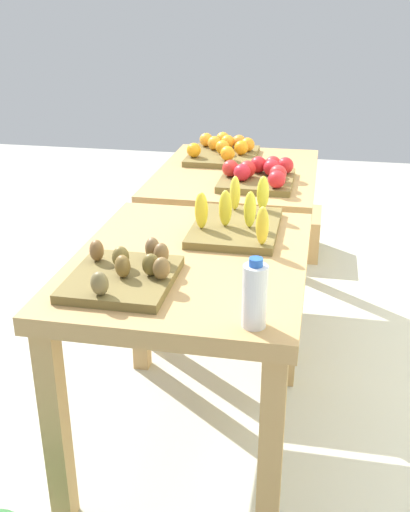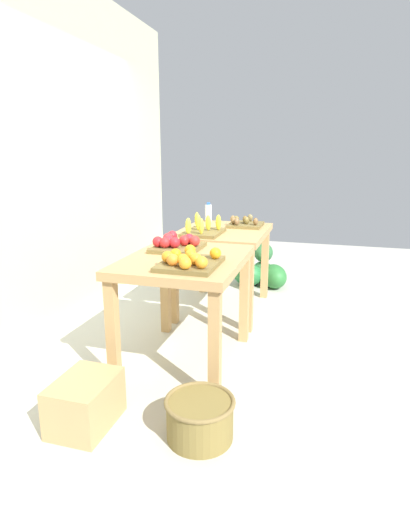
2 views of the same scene
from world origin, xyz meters
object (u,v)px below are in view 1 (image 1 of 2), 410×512
Objects in this scene: banana_crate at (237,221)px; water_bottle at (255,295)px; kiwi_bin at (126,273)px; orange_bin at (223,150)px; cardboard_produce_box at (297,232)px; display_table_right at (191,287)px; display_table_left at (236,193)px; apple_bin at (260,174)px; wicker_basket at (201,232)px.

water_bottle is (0.70, 0.15, 0.05)m from banana_crate.
orange_bin is at bearing 178.38° from kiwi_bin.
water_bottle is (0.19, 0.43, 0.06)m from kiwi_bin.
water_bottle is at bearing -0.64° from cardboard_produce_box.
banana_crate is at bearing 155.36° from display_table_right.
display_table_right is at bearing 147.09° from kiwi_bin.
kiwi_bin reaches higher than display_table_right.
display_table_left is 1.38m from kiwi_bin.
display_table_right is (1.12, 0.00, 0.00)m from display_table_left.
apple_bin reaches higher than display_table_left.
display_table_right is 0.94m from apple_bin.
cardboard_produce_box is (-1.73, 0.18, -0.69)m from banana_crate.
water_bottle is (1.35, 0.13, 0.05)m from apple_bin.
water_bottle is at bearing 65.55° from kiwi_bin.
orange_bin is at bearing -32.97° from cardboard_produce_box.
banana_crate is (0.85, 0.12, 0.16)m from display_table_left.
water_bottle reaches higher than display_table_left.
orange_bin is at bearing -167.99° from water_bottle.
display_table_left is 2.60× the size of cardboard_produce_box.
orange_bin reaches higher than display_table_right.
banana_crate is at bearing 8.27° from display_table_left.
display_table_left is 0.31m from orange_bin.
display_table_left is at bearing 24.19° from orange_bin.
cardboard_produce_box is (-0.07, 0.65, 0.02)m from wicker_basket.
apple_bin is 0.65m from banana_crate.
wicker_basket is 0.65m from cardboard_produce_box.
display_table_right is at bearing 0.00° from display_table_left.
water_bottle is at bearing 14.80° from wicker_basket.
banana_crate reaches higher than kiwi_bin.
orange_bin is 1.17× the size of wicker_basket.
water_bottle is 0.53× the size of wicker_basket.
kiwi_bin reaches higher than cardboard_produce_box.
orange_bin is at bearing -155.81° from display_table_left.
orange_bin is 0.94m from wicker_basket.
kiwi_bin is 0.94× the size of wicker_basket.
wicker_basket is (-2.36, -0.62, -0.77)m from water_bottle.
banana_crate is 1.22× the size of kiwi_bin.
apple_bin reaches higher than display_table_right.
cardboard_produce_box is at bearing 147.03° from orange_bin.
orange_bin reaches higher than display_table_left.
banana_crate is 1.87m from cardboard_produce_box.
wicker_basket is at bearing -156.46° from display_table_left.
water_bottle is at bearing 11.97° from banana_crate.
water_bottle reaches higher than apple_bin.
display_table_right reaches higher than cardboard_produce_box.
wicker_basket is at bearing -154.06° from apple_bin.
display_table_left is at bearing -171.73° from banana_crate.
kiwi_bin is (0.51, -0.28, -0.01)m from banana_crate.
banana_crate is at bearing -5.83° from cardboard_produce_box.
orange_bin is at bearing 23.26° from wicker_basket.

